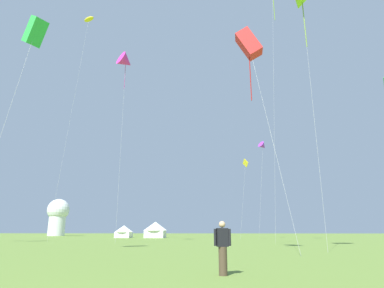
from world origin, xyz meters
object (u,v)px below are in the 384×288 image
object	(u,v)px
kite_red_box	(249,44)
festival_tent_left	(124,231)
observatory_dome	(58,215)
kite_yellow_diamond	(245,165)
kite_green_box	(35,32)
kite_yellow_parafoil	(89,20)
kite_magenta_delta	(126,62)
person_spectator	(223,248)
kite_purple_delta	(263,146)
festival_tent_center	(155,229)

from	to	relation	value
kite_red_box	festival_tent_left	size ratio (longest dim) A/B	4.24
observatory_dome	festival_tent_left	bearing A→B (deg)	-41.88
kite_yellow_diamond	observatory_dome	distance (m)	64.95
kite_green_box	kite_yellow_parafoil	world-z (taller)	kite_yellow_parafoil
kite_red_box	festival_tent_left	world-z (taller)	kite_red_box
kite_magenta_delta	person_spectator	world-z (taller)	kite_magenta_delta
kite_yellow_diamond	person_spectator	size ratio (longest dim) A/B	8.31
kite_green_box	observatory_dome	world-z (taller)	kite_green_box
kite_purple_delta	festival_tent_center	distance (m)	28.49
kite_yellow_diamond	festival_tent_center	world-z (taller)	kite_yellow_diamond
kite_yellow_diamond	person_spectator	bearing A→B (deg)	-95.63
kite_purple_delta	festival_tent_left	distance (m)	34.34
kite_purple_delta	festival_tent_left	size ratio (longest dim) A/B	4.70
kite_yellow_diamond	festival_tent_left	xyz separation A→B (m)	(-25.51, 10.82, -11.83)
kite_purple_delta	observatory_dome	size ratio (longest dim) A/B	1.72
festival_tent_center	observatory_dome	distance (m)	43.24
kite_green_box	festival_tent_center	size ratio (longest dim) A/B	3.23
kite_green_box	festival_tent_left	xyz separation A→B (m)	(-7.73, 50.57, -13.85)
kite_magenta_delta	festival_tent_left	bearing A→B (deg)	104.71
kite_magenta_delta	observatory_dome	size ratio (longest dim) A/B	2.41
person_spectator	kite_purple_delta	bearing A→B (deg)	80.49
kite_magenta_delta	kite_yellow_parafoil	size ratio (longest dim) A/B	0.71
festival_tent_left	festival_tent_center	distance (m)	6.85
kite_magenta_delta	festival_tent_left	distance (m)	38.51
kite_yellow_parafoil	person_spectator	world-z (taller)	kite_yellow_parafoil
kite_yellow_parafoil	festival_tent_center	distance (m)	42.59
kite_magenta_delta	kite_red_box	xyz separation A→B (m)	(15.46, -17.65, -9.24)
kite_red_box	festival_tent_center	xyz separation A→B (m)	(-16.41, 47.33, -13.63)
kite_purple_delta	kite_yellow_parafoil	bearing A→B (deg)	-150.44
kite_purple_delta	kite_green_box	world-z (taller)	kite_purple_delta
festival_tent_left	observatory_dome	distance (m)	37.98
kite_purple_delta	kite_yellow_diamond	xyz separation A→B (m)	(-3.85, -3.34, -4.34)
kite_green_box	kite_yellow_diamond	bearing A→B (deg)	65.91
festival_tent_center	kite_yellow_diamond	bearing A→B (deg)	-30.10
kite_green_box	kite_purple_delta	bearing A→B (deg)	63.35
kite_magenta_delta	kite_green_box	distance (m)	22.93
kite_yellow_diamond	kite_purple_delta	bearing A→B (deg)	40.94
kite_magenta_delta	observatory_dome	bearing A→B (deg)	123.18
kite_green_box	kite_red_box	bearing A→B (deg)	11.83
kite_yellow_diamond	kite_green_box	distance (m)	43.59
kite_yellow_parafoil	observatory_dome	bearing A→B (deg)	118.82
kite_red_box	festival_tent_center	distance (m)	51.91
kite_magenta_delta	kite_green_box	size ratio (longest dim) A/B	1.59
kite_red_box	kite_purple_delta	bearing A→B (deg)	81.28
festival_tent_center	kite_purple_delta	bearing A→B (deg)	-18.38
kite_magenta_delta	person_spectator	distance (m)	39.62
kite_green_box	festival_tent_center	xyz separation A→B (m)	(-0.90, 50.57, -13.45)
festival_tent_left	kite_green_box	bearing A→B (deg)	-81.30
kite_magenta_delta	person_spectator	xyz separation A→B (m)	(13.02, -28.84, -23.85)
kite_yellow_diamond	kite_yellow_parafoil	world-z (taller)	kite_yellow_parafoil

